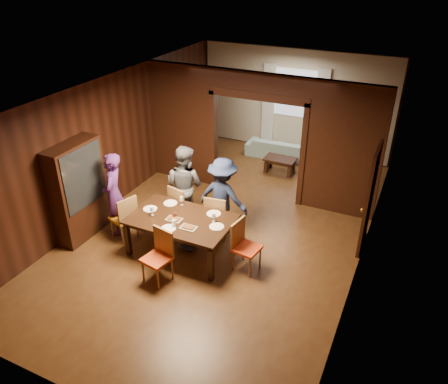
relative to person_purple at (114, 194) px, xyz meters
The scene contains 32 objects.
floor 2.44m from the person_purple, 29.84° to the left, with size 9.00×9.00×0.00m, color #4D2B15.
ceiling 3.05m from the person_purple, 29.84° to the left, with size 5.50×9.00×0.02m, color silver.
room_walls 3.66m from the person_purple, 56.79° to the left, with size 5.52×9.01×2.90m.
person_purple is the anchor object (origin of this frame).
person_grey 1.43m from the person_purple, 39.42° to the left, with size 0.86×0.67×1.76m, color #4C4C52.
person_navy 2.18m from the person_purple, 25.42° to the left, with size 1.06×0.61×1.64m, color #1C2747.
sofa 5.33m from the person_purple, 70.27° to the left, with size 1.79×0.70×0.52m, color #97C4C6.
serving_bowl 1.65m from the person_purple, ahead, with size 0.34×0.34×0.08m, color black.
dining_table 1.64m from the person_purple, ahead, with size 1.92×1.20×0.76m, color black.
coffee_table 4.64m from the person_purple, 62.16° to the left, with size 0.80×0.50×0.40m, color black.
chair_left 0.48m from the person_purple, 23.79° to the right, with size 0.44×0.44×0.97m, color orange, non-canonical shape.
chair_right 2.92m from the person_purple, ahead, with size 0.44×0.44×0.97m, color #E94316, non-canonical shape.
chair_far_l 1.43m from the person_purple, 33.97° to the left, with size 0.44×0.44×0.97m, color orange, non-canonical shape.
chair_far_r 2.12m from the person_purple, 20.57° to the left, with size 0.44×0.44×0.97m, color #C96912, non-canonical shape.
chair_near 1.90m from the person_purple, 30.96° to the right, with size 0.44×0.44×0.97m, color #D74214, non-canonical shape.
hutch 0.68m from the person_purple, 146.50° to the right, with size 0.40×1.20×2.00m, color black.
door_right 4.96m from the person_purple, 19.26° to the left, with size 0.06×0.90×2.10m, color black.
window_far 5.97m from the person_purple, 70.48° to the left, with size 1.20×0.03×1.30m, color silver.
curtain_left 5.68m from the person_purple, 77.50° to the left, with size 0.35×0.06×2.40m, color white.
curtain_right 6.18m from the person_purple, 63.77° to the left, with size 0.35×0.06×2.40m, color white.
plate_left 0.87m from the person_purple, ahead, with size 0.27×0.27×0.01m, color white.
plate_far_l 1.16m from the person_purple, 16.85° to the left, with size 0.27×0.27×0.01m, color white.
plate_far_r 2.09m from the person_purple, ahead, with size 0.27×0.27×0.01m, color white.
plate_right 2.30m from the person_purple, ahead, with size 0.27×0.27×0.01m, color silver.
plate_near 1.61m from the person_purple, 16.11° to the right, with size 0.27×0.27×0.01m, color white.
platter_a 1.49m from the person_purple, ahead, with size 0.30×0.20×0.04m, color gray.
platter_b 1.88m from the person_purple, ahead, with size 0.30×0.20×0.04m, color gray.
wineglass_left 1.04m from the person_purple, 10.10° to the right, with size 0.08×0.08×0.18m, color silver, non-canonical shape.
wineglass_far 1.39m from the person_purple, 16.16° to the left, with size 0.08×0.08×0.18m, color white, non-canonical shape.
wineglass_right 2.18m from the person_purple, ahead, with size 0.08×0.08×0.18m, color silver, non-canonical shape.
tumbler 1.64m from the person_purple, 12.32° to the right, with size 0.07×0.07×0.14m, color white.
condiment_jar 1.45m from the person_purple, ahead, with size 0.08×0.08×0.11m, color #481F10, non-canonical shape.
Camera 1 is at (3.25, -7.06, 5.13)m, focal length 35.00 mm.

